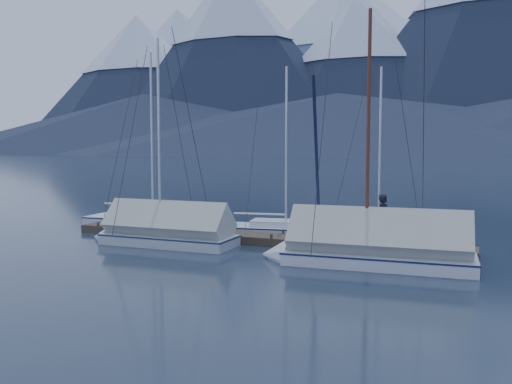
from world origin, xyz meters
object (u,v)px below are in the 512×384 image
sailboat_open_left (162,223)px  sailboat_covered_near (362,251)px  sailboat_open_mid (295,232)px  sailboat_covered_far (158,233)px  person (384,218)px  sailboat_open_right (387,237)px

sailboat_open_left → sailboat_covered_near: 12.51m
sailboat_open_mid → sailboat_open_left: bearing=-179.3°
sailboat_open_mid → sailboat_covered_near: (4.20, -4.95, 0.34)m
sailboat_covered_near → sailboat_covered_far: size_ratio=1.04×
sailboat_covered_far → person: 9.46m
sailboat_open_left → sailboat_covered_far: bearing=-58.7°
sailboat_open_right → sailboat_covered_far: 10.08m
sailboat_covered_near → person: bearing=85.8°
sailboat_open_mid → person: 4.97m
sailboat_open_mid → person: sailboat_open_mid is taller
sailboat_open_mid → sailboat_covered_far: sailboat_covered_far is taller
sailboat_open_left → sailboat_covered_far: size_ratio=1.04×
sailboat_covered_far → person: bearing=15.6°
sailboat_open_left → sailboat_open_mid: bearing=0.7°
sailboat_covered_far → sailboat_open_left: bearing=121.3°
sailboat_open_right → sailboat_covered_near: (0.02, -5.30, 0.34)m
sailboat_covered_far → person: (9.08, 2.53, 0.83)m
sailboat_open_left → person: size_ratio=5.17×
sailboat_open_right → sailboat_covered_near: sailboat_covered_near is taller
sailboat_covered_far → person: size_ratio=4.98×
sailboat_covered_near → sailboat_covered_far: bearing=177.0°
sailboat_covered_near → sailboat_open_left: bearing=157.1°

